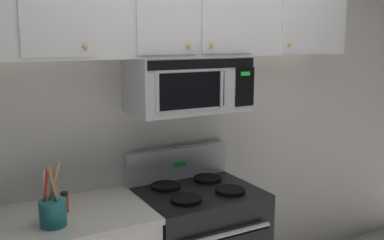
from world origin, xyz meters
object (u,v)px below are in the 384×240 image
object	(u,v)px
salt_shaker	(53,194)
spice_jar	(65,202)
utensil_crock_teal	(53,210)
over_range_microwave	(188,84)

from	to	relation	value
salt_shaker	spice_jar	distance (m)	0.18
utensil_crock_teal	salt_shaker	distance (m)	0.34
over_range_microwave	salt_shaker	bearing A→B (deg)	173.13
utensil_crock_teal	salt_shaker	bearing A→B (deg)	77.82
over_range_microwave	spice_jar	xyz separation A→B (m)	(-0.83, -0.07, -0.62)
salt_shaker	spice_jar	size ratio (longest dim) A/B	0.99
over_range_microwave	utensil_crock_teal	bearing A→B (deg)	-166.12
utensil_crock_teal	over_range_microwave	bearing A→B (deg)	13.88
utensil_crock_teal	salt_shaker	xyz separation A→B (m)	(0.07, 0.33, -0.03)
utensil_crock_teal	spice_jar	distance (m)	0.19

